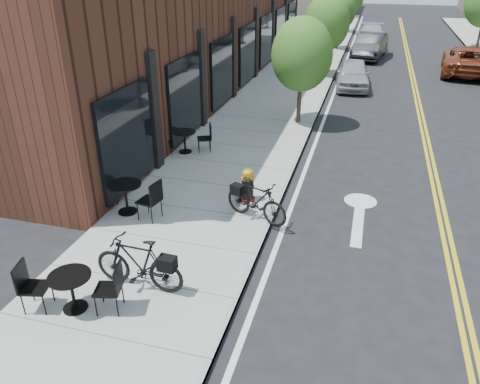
% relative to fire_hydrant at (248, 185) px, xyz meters
% --- Properties ---
extents(ground, '(120.00, 120.00, 0.00)m').
position_rel_fire_hydrant_xyz_m(ground, '(0.83, -2.35, -0.54)').
color(ground, black).
rests_on(ground, ground).
extents(sidewalk_near, '(4.00, 70.00, 0.12)m').
position_rel_fire_hydrant_xyz_m(sidewalk_near, '(-1.17, 7.65, -0.48)').
color(sidewalk_near, '#9E9B93').
rests_on(sidewalk_near, ground).
extents(building_near, '(5.00, 28.00, 7.00)m').
position_rel_fire_hydrant_xyz_m(building_near, '(-5.67, 11.65, 2.96)').
color(building_near, '#402014').
rests_on(building_near, ground).
extents(tree_near_a, '(2.20, 2.20, 3.81)m').
position_rel_fire_hydrant_xyz_m(tree_near_a, '(0.23, 6.65, 2.07)').
color(tree_near_a, '#382B1E').
rests_on(tree_near_a, sidewalk_near).
extents(tree_near_b, '(2.30, 2.30, 3.98)m').
position_rel_fire_hydrant_xyz_m(tree_near_b, '(0.23, 14.65, 2.18)').
color(tree_near_b, '#382B1E').
rests_on(tree_near_b, sidewalk_near).
extents(tree_near_c, '(2.10, 2.10, 3.67)m').
position_rel_fire_hydrant_xyz_m(tree_near_c, '(0.23, 22.65, 1.99)').
color(tree_near_c, '#382B1E').
rests_on(tree_near_c, sidewalk_near).
extents(fire_hydrant, '(0.47, 0.47, 0.89)m').
position_rel_fire_hydrant_xyz_m(fire_hydrant, '(0.00, 0.00, 0.00)').
color(fire_hydrant, maroon).
rests_on(fire_hydrant, sidewalk_near).
extents(bicycle_left, '(1.83, 0.59, 1.09)m').
position_rel_fire_hydrant_xyz_m(bicycle_left, '(-1.06, -4.00, 0.12)').
color(bicycle_left, black).
rests_on(bicycle_left, sidewalk_near).
extents(bicycle_right, '(1.76, 1.08, 1.02)m').
position_rel_fire_hydrant_xyz_m(bicycle_right, '(0.45, -0.94, 0.09)').
color(bicycle_right, black).
rests_on(bicycle_right, sidewalk_near).
extents(bistro_set_a, '(1.79, 0.91, 0.94)m').
position_rel_fire_hydrant_xyz_m(bistro_set_a, '(-1.92, -4.89, 0.05)').
color(bistro_set_a, black).
rests_on(bistro_set_a, sidewalk_near).
extents(bistro_set_b, '(1.91, 0.94, 1.00)m').
position_rel_fire_hydrant_xyz_m(bistro_set_b, '(-2.68, -1.44, 0.09)').
color(bistro_set_b, black).
rests_on(bistro_set_b, sidewalk_near).
extents(bistro_set_c, '(1.70, 1.06, 0.91)m').
position_rel_fire_hydrant_xyz_m(bistro_set_c, '(-2.77, 2.61, 0.04)').
color(bistro_set_c, black).
rests_on(bistro_set_c, sidewalk_near).
extents(parked_car_a, '(1.82, 3.91, 1.30)m').
position_rel_fire_hydrant_xyz_m(parked_car_a, '(1.85, 12.87, 0.11)').
color(parked_car_a, '#A1A3A9').
rests_on(parked_car_a, ground).
extents(parked_car_b, '(2.19, 4.72, 1.50)m').
position_rel_fire_hydrant_xyz_m(parked_car_b, '(2.43, 20.46, 0.21)').
color(parked_car_b, black).
rests_on(parked_car_b, ground).
extents(parked_car_c, '(1.98, 4.77, 1.38)m').
position_rel_fire_hydrant_xyz_m(parked_car_c, '(2.38, 24.79, 0.15)').
color(parked_car_c, '#B1B1B6').
rests_on(parked_car_c, ground).
extents(parked_car_far, '(3.00, 5.53, 1.47)m').
position_rel_fire_hydrant_xyz_m(parked_car_far, '(7.58, 17.47, 0.20)').
color(parked_car_far, maroon).
rests_on(parked_car_far, ground).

